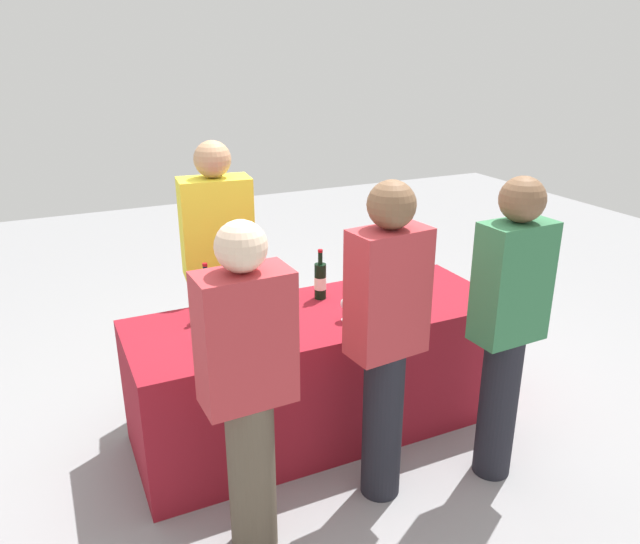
{
  "coord_description": "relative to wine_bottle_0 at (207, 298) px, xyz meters",
  "views": [
    {
      "loc": [
        -1.36,
        -2.9,
        2.22
      ],
      "look_at": [
        0.0,
        0.0,
        1.02
      ],
      "focal_mm": 34.16,
      "sensor_mm": 36.0,
      "label": 1
    }
  ],
  "objects": [
    {
      "name": "wine_glass_0",
      "position": [
        -0.09,
        -0.3,
        -0.02
      ],
      "size": [
        0.07,
        0.07,
        0.14
      ],
      "color": "silver",
      "rests_on": "tasting_table"
    },
    {
      "name": "guest_1",
      "position": [
        0.64,
        -0.87,
        0.03
      ],
      "size": [
        0.39,
        0.24,
        1.66
      ],
      "rotation": [
        0.0,
        0.0,
        0.11
      ],
      "color": "black",
      "rests_on": "ground_plane"
    },
    {
      "name": "tasting_table",
      "position": [
        0.6,
        -0.21,
        -0.5
      ],
      "size": [
        2.19,
        0.79,
        0.77
      ],
      "primitive_type": "cube",
      "color": "maroon",
      "rests_on": "ground_plane"
    },
    {
      "name": "wine_glass_2",
      "position": [
        0.28,
        -0.39,
        -0.02
      ],
      "size": [
        0.07,
        0.07,
        0.14
      ],
      "color": "silver",
      "rests_on": "tasting_table"
    },
    {
      "name": "wine_bottle_0",
      "position": [
        0.0,
        0.0,
        0.0
      ],
      "size": [
        0.07,
        0.07,
        0.33
      ],
      "color": "black",
      "rests_on": "tasting_table"
    },
    {
      "name": "wine_glass_1",
      "position": [
        0.11,
        -0.28,
        -0.02
      ],
      "size": [
        0.07,
        0.07,
        0.14
      ],
      "color": "silver",
      "rests_on": "tasting_table"
    },
    {
      "name": "guest_0",
      "position": [
        -0.08,
        -0.93,
        -0.03
      ],
      "size": [
        0.4,
        0.23,
        1.59
      ],
      "rotation": [
        0.0,
        0.0,
        0.04
      ],
      "color": "brown",
      "rests_on": "ground_plane"
    },
    {
      "name": "ground_plane",
      "position": [
        0.6,
        -0.21,
        -0.89
      ],
      "size": [
        12.0,
        12.0,
        0.0
      ],
      "primitive_type": "plane",
      "color": "gray"
    },
    {
      "name": "wine_bottle_3",
      "position": [
        1.18,
        -0.13,
        0.0
      ],
      "size": [
        0.06,
        0.06,
        0.32
      ],
      "color": "black",
      "rests_on": "tasting_table"
    },
    {
      "name": "wine_glass_3",
      "position": [
        0.69,
        -0.36,
        -0.02
      ],
      "size": [
        0.07,
        0.07,
        0.14
      ],
      "color": "silver",
      "rests_on": "tasting_table"
    },
    {
      "name": "wine_bottle_1",
      "position": [
        0.28,
        -0.13,
        -0.01
      ],
      "size": [
        0.08,
        0.08,
        0.3
      ],
      "color": "black",
      "rests_on": "tasting_table"
    },
    {
      "name": "wine_bottle_2",
      "position": [
        0.69,
        -0.01,
        -0.01
      ],
      "size": [
        0.07,
        0.07,
        0.31
      ],
      "color": "black",
      "rests_on": "tasting_table"
    },
    {
      "name": "guest_2",
      "position": [
        1.28,
        -0.99,
        0.02
      ],
      "size": [
        0.37,
        0.22,
        1.65
      ],
      "rotation": [
        0.0,
        0.0,
        0.04
      ],
      "color": "black",
      "rests_on": "ground_plane"
    },
    {
      "name": "server_pouring",
      "position": [
        0.21,
        0.48,
        0.02
      ],
      "size": [
        0.46,
        0.28,
        1.69
      ],
      "rotation": [
        0.0,
        0.0,
        3.04
      ],
      "color": "black",
      "rests_on": "ground_plane"
    },
    {
      "name": "wine_glass_4",
      "position": [
        1.09,
        -0.27,
        -0.02
      ],
      "size": [
        0.06,
        0.06,
        0.14
      ],
      "color": "silver",
      "rests_on": "tasting_table"
    }
  ]
}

